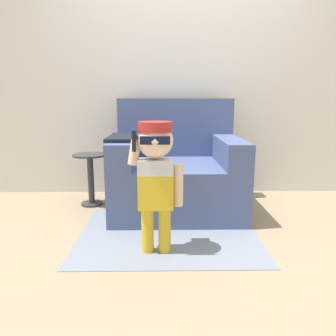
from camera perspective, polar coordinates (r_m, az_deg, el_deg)
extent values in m
plane|color=#998466|center=(2.94, 3.42, -8.19)|extent=(10.00, 10.00, 0.00)
cube|color=silver|center=(3.57, 2.71, 16.50)|extent=(10.00, 0.05, 2.60)
cube|color=#475684|center=(3.01, 1.52, -3.20)|extent=(1.14, 1.00, 0.45)
cube|color=#475684|center=(3.33, 1.27, 7.11)|extent=(1.14, 0.19, 0.57)
cube|color=#475684|center=(2.87, -7.75, 2.80)|extent=(0.20, 0.81, 0.22)
cube|color=#475684|center=(2.91, 10.88, 2.82)|extent=(0.20, 0.81, 0.22)
cube|color=black|center=(2.85, -7.82, 5.30)|extent=(0.24, 0.55, 0.03)
cylinder|color=gold|center=(2.22, -3.59, -10.74)|extent=(0.08, 0.08, 0.31)
cylinder|color=gold|center=(2.22, -0.60, -10.75)|extent=(0.08, 0.08, 0.31)
cube|color=gold|center=(2.13, -2.15, -4.07)|extent=(0.23, 0.13, 0.23)
cube|color=silver|center=(2.09, -2.18, 0.21)|extent=(0.23, 0.13, 0.10)
sphere|color=beige|center=(2.06, -2.22, 4.86)|extent=(0.23, 0.23, 0.23)
cylinder|color=#B22828|center=(2.05, -2.24, 7.22)|extent=(0.22, 0.22, 0.06)
cube|color=#B22828|center=(2.16, -2.17, 6.82)|extent=(0.13, 0.10, 0.01)
cube|color=#0F1433|center=(1.96, -2.29, 4.82)|extent=(0.18, 0.01, 0.05)
cylinder|color=beige|center=(2.12, 1.80, -3.00)|extent=(0.06, 0.06, 0.28)
cylinder|color=beige|center=(2.08, -5.86, 2.72)|extent=(0.09, 0.06, 0.17)
cube|color=black|center=(2.05, -5.91, 4.77)|extent=(0.02, 0.07, 0.13)
cylinder|color=#333333|center=(3.31, -13.09, -6.04)|extent=(0.21, 0.21, 0.02)
cylinder|color=#333333|center=(3.25, -13.27, -2.15)|extent=(0.06, 0.06, 0.48)
cylinder|color=#333333|center=(3.20, -13.48, 2.21)|extent=(0.32, 0.32, 0.02)
cube|color=gray|center=(2.56, 0.04, -11.23)|extent=(1.34, 1.14, 0.01)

